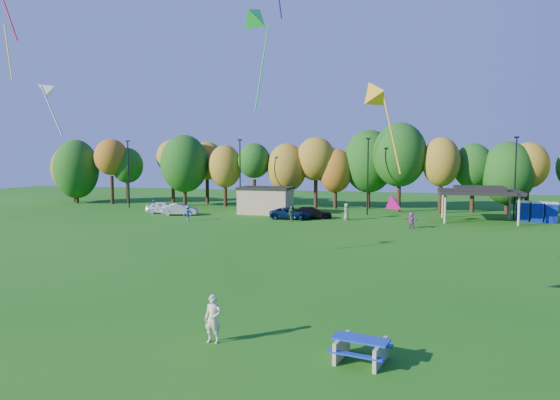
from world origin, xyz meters
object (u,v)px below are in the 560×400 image
(porta_potties, at_px, (536,212))
(car_c, at_px, (291,213))
(car_a, at_px, (164,208))
(kite_flyer, at_px, (213,319))
(car_b, at_px, (180,209))
(picnic_table, at_px, (361,348))
(car_d, at_px, (311,213))

(porta_potties, distance_m, car_c, 25.99)
(car_a, height_order, car_c, car_a)
(porta_potties, distance_m, car_a, 41.94)
(kite_flyer, relative_size, car_b, 0.43)
(kite_flyer, distance_m, car_a, 43.83)
(kite_flyer, distance_m, car_c, 37.05)
(porta_potties, relative_size, kite_flyer, 2.09)
(picnic_table, xyz_separation_m, car_a, (-27.88, 37.94, 0.27))
(picnic_table, bearing_deg, car_d, 115.01)
(car_d, bearing_deg, picnic_table, 179.32)
(picnic_table, height_order, car_d, car_d)
(porta_potties, height_order, car_b, porta_potties)
(car_d, bearing_deg, car_c, 102.87)
(car_a, relative_size, car_c, 0.93)
(car_b, bearing_deg, car_d, -101.59)
(porta_potties, relative_size, car_d, 0.82)
(porta_potties, bearing_deg, car_c, -170.01)
(kite_flyer, bearing_deg, picnic_table, -0.87)
(car_b, bearing_deg, porta_potties, -98.84)
(porta_potties, bearing_deg, car_b, -173.55)
(picnic_table, relative_size, car_c, 0.45)
(car_b, bearing_deg, car_a, 53.17)
(car_b, xyz_separation_m, car_d, (15.61, 1.01, -0.03))
(car_b, height_order, car_c, car_b)
(porta_potties, bearing_deg, car_d, -171.74)
(car_a, height_order, car_b, car_a)
(porta_potties, xyz_separation_m, car_d, (-23.52, -3.42, -0.43))
(picnic_table, distance_m, car_a, 47.08)
(porta_potties, height_order, picnic_table, porta_potties)
(car_a, distance_m, car_c, 16.25)
(car_a, bearing_deg, car_c, -97.21)
(porta_potties, height_order, car_d, porta_potties)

